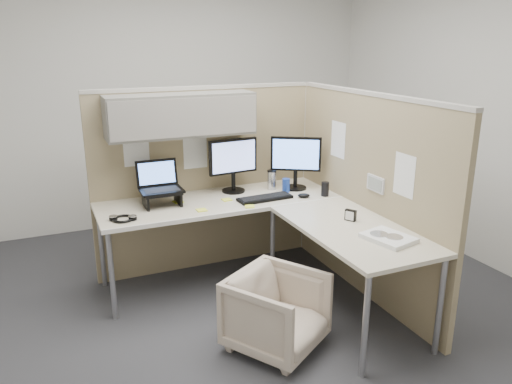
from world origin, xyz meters
name	(u,v)px	position (x,y,z in m)	size (l,w,h in m)	color
ground	(257,305)	(0.00, 0.00, 0.00)	(4.50, 4.50, 0.00)	#2F2F33
partition_back	(195,150)	(-0.22, 0.83, 1.10)	(2.00, 0.36, 1.63)	#9B8A66
partition_right	(364,195)	(0.90, -0.07, 0.82)	(0.07, 2.03, 1.63)	#9B8A66
desk	(265,216)	(0.12, 0.13, 0.69)	(2.00, 1.98, 0.73)	beige
office_chair	(277,309)	(-0.10, -0.56, 0.29)	(0.56, 0.53, 0.58)	beige
monitor_left	(233,161)	(0.08, 0.70, 1.00)	(0.44, 0.20, 0.47)	black
monitor_right	(296,159)	(0.62, 0.57, 1.00)	(0.39, 0.26, 0.47)	black
laptop_station	(161,189)	(-0.58, 0.60, 0.86)	(0.33, 0.28, 0.35)	black
keyboard	(265,198)	(0.24, 0.38, 0.74)	(0.46, 0.15, 0.02)	black
mouse	(304,196)	(0.56, 0.30, 0.75)	(0.10, 0.07, 0.04)	black
travel_mug	(272,180)	(0.42, 0.63, 0.82)	(0.08, 0.08, 0.17)	silver
soda_can_green	(325,189)	(0.75, 0.27, 0.79)	(0.07, 0.07, 0.12)	black
soda_can_silver	(286,185)	(0.50, 0.51, 0.79)	(0.07, 0.07, 0.12)	#1E3FA5
sticky_note_b	(250,206)	(0.05, 0.26, 0.73)	(0.08, 0.08, 0.01)	#EFF440
sticky_note_a	(202,210)	(-0.33, 0.33, 0.73)	(0.08, 0.08, 0.01)	#EFF440
sticky_note_c	(178,202)	(-0.44, 0.60, 0.73)	(0.08, 0.08, 0.01)	#EFF440
sticky_note_d	(227,200)	(-0.06, 0.50, 0.73)	(0.08, 0.08, 0.01)	#EFF440
headphones	(123,218)	(-0.92, 0.35, 0.74)	(0.21, 0.21, 0.03)	black
paper_stack	(388,238)	(0.62, -0.74, 0.75)	(0.31, 0.36, 0.03)	white
desk_clock	(350,215)	(0.60, -0.32, 0.77)	(0.07, 0.09, 0.08)	black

